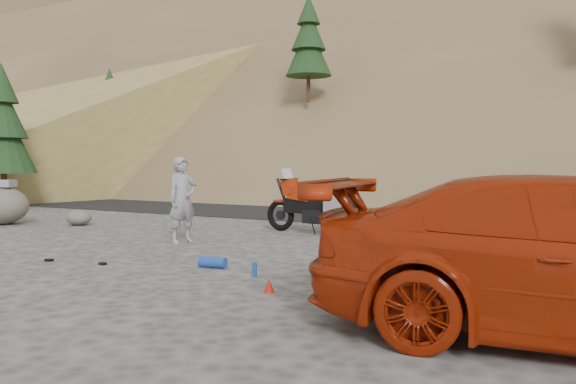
# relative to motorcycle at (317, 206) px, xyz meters

# --- Properties ---
(ground) EXTENTS (140.00, 140.00, 0.00)m
(ground) POSITION_rel_motorcycle_xyz_m (-1.54, -3.58, -0.63)
(ground) COLOR #43403E
(ground) RESTS_ON ground
(road) EXTENTS (120.00, 7.00, 0.05)m
(road) POSITION_rel_motorcycle_xyz_m (-1.54, 5.42, -0.63)
(road) COLOR black
(road) RESTS_ON ground
(hillside) EXTENTS (120.00, 73.00, 46.72)m
(hillside) POSITION_rel_motorcycle_xyz_m (-1.58, 37.29, 10.44)
(hillside) COLOR brown
(hillside) RESTS_ON ground
(conifer_verge) EXTENTS (2.20, 2.20, 5.04)m
(conifer_verge) POSITION_rel_motorcycle_xyz_m (-12.54, 0.92, 2.26)
(conifer_verge) COLOR #331E12
(conifer_verge) RESTS_ON ground
(motorcycle) EXTENTS (2.50, 0.84, 1.49)m
(motorcycle) POSITION_rel_motorcycle_xyz_m (0.00, 0.00, 0.00)
(motorcycle) COLOR black
(motorcycle) RESTS_ON ground
(man) EXTENTS (0.58, 0.72, 1.72)m
(man) POSITION_rel_motorcycle_xyz_m (-1.73, -2.55, -0.63)
(man) COLOR gray
(man) RESTS_ON ground
(boulder) EXTENTS (1.83, 1.69, 1.15)m
(boulder) POSITION_rel_motorcycle_xyz_m (-7.99, -2.25, -0.13)
(boulder) COLOR #554F48
(boulder) RESTS_ON ground
(small_rock) EXTENTS (0.85, 0.81, 0.40)m
(small_rock) POSITION_rel_motorcycle_xyz_m (-6.06, -1.42, -0.43)
(small_rock) COLOR #554F48
(small_rock) RESTS_ON ground
(gear_blue_mat) EXTENTS (0.45, 0.24, 0.17)m
(gear_blue_mat) POSITION_rel_motorcycle_xyz_m (0.41, -4.43, -0.55)
(gear_blue_mat) COLOR #1A409F
(gear_blue_mat) RESTS_ON ground
(gear_bottle) EXTENTS (0.08, 0.08, 0.19)m
(gear_bottle) POSITION_rel_motorcycle_xyz_m (1.32, -4.67, -0.54)
(gear_bottle) COLOR #1A409F
(gear_bottle) RESTS_ON ground
(gear_funnel) EXTENTS (0.15, 0.15, 0.17)m
(gear_funnel) POSITION_rel_motorcycle_xyz_m (2.01, -5.41, -0.55)
(gear_funnel) COLOR red
(gear_funnel) RESTS_ON ground
(gear_glove_a) EXTENTS (0.14, 0.11, 0.04)m
(gear_glove_a) POSITION_rel_motorcycle_xyz_m (-1.25, -5.06, -0.62)
(gear_glove_a) COLOR black
(gear_glove_a) RESTS_ON ground
(gear_glove_b) EXTENTS (0.14, 0.12, 0.04)m
(gear_glove_b) POSITION_rel_motorcycle_xyz_m (-2.25, -5.27, -0.62)
(gear_glove_b) COLOR black
(gear_glove_b) RESTS_ON ground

